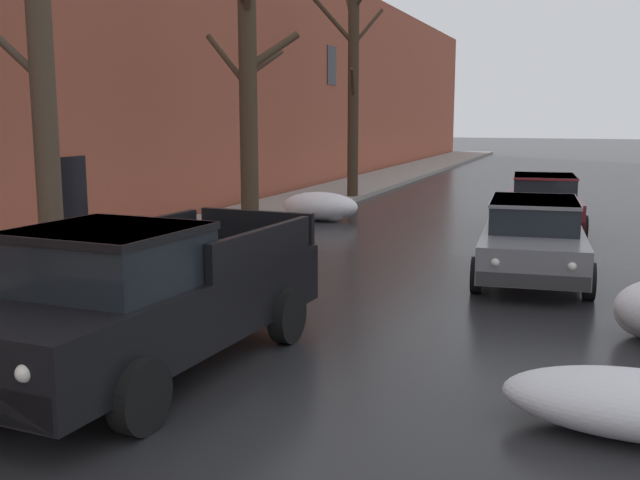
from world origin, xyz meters
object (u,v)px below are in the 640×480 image
bare_tree_far_down_block (353,81)px  sedan_maroon_parked_kerbside_mid (544,202)px  bare_tree_second_along_sidewalk (38,40)px  sedan_grey_parked_kerbside_close (533,237)px  bare_tree_mid_block (248,88)px  fire_hydrant (26,321)px  pickup_truck_black_approaching_near_lane (146,297)px

bare_tree_far_down_block → sedan_maroon_parked_kerbside_mid: 8.95m
bare_tree_second_along_sidewalk → sedan_grey_parked_kerbside_close: 8.84m
bare_tree_mid_block → bare_tree_far_down_block: 8.20m
bare_tree_second_along_sidewalk → bare_tree_far_down_block: 15.19m
sedan_grey_parked_kerbside_close → fire_hydrant: sedan_grey_parked_kerbside_close is taller
bare_tree_mid_block → sedan_maroon_parked_kerbside_mid: bare_tree_mid_block is taller
bare_tree_far_down_block → sedan_maroon_parked_kerbside_mid: bare_tree_far_down_block is taller
bare_tree_far_down_block → sedan_maroon_parked_kerbside_mid: bearing=-36.6°
bare_tree_second_along_sidewalk → bare_tree_mid_block: bare_tree_second_along_sidewalk is taller
bare_tree_second_along_sidewalk → sedan_maroon_parked_kerbside_mid: size_ratio=1.86×
bare_tree_far_down_block → fire_hydrant: bearing=-85.7°
sedan_maroon_parked_kerbside_mid → fire_hydrant: size_ratio=5.73×
sedan_maroon_parked_kerbside_mid → fire_hydrant: bearing=-113.7°
bare_tree_far_down_block → pickup_truck_black_approaching_near_lane: bearing=-79.6°
bare_tree_second_along_sidewalk → fire_hydrant: bearing=-57.1°
sedan_maroon_parked_kerbside_mid → fire_hydrant: sedan_maroon_parked_kerbside_mid is taller
bare_tree_mid_block → bare_tree_far_down_block: bearing=90.3°
bare_tree_mid_block → sedan_grey_parked_kerbside_close: 7.84m
sedan_maroon_parked_kerbside_mid → fire_hydrant: 13.42m
pickup_truck_black_approaching_near_lane → bare_tree_mid_block: bearing=108.9°
bare_tree_second_along_sidewalk → bare_tree_mid_block: 7.02m
bare_tree_far_down_block → sedan_grey_parked_kerbside_close: 13.20m
pickup_truck_black_approaching_near_lane → bare_tree_far_down_block: bearing=100.4°
bare_tree_mid_block → pickup_truck_black_approaching_near_lane: size_ratio=1.35×
bare_tree_second_along_sidewalk → pickup_truck_black_approaching_near_lane: size_ratio=1.45×
bare_tree_second_along_sidewalk → bare_tree_far_down_block: (0.04, 15.19, 0.04)m
bare_tree_far_down_block → fire_hydrant: 17.69m
bare_tree_second_along_sidewalk → pickup_truck_black_approaching_near_lane: (3.24, -2.26, -3.13)m
bare_tree_mid_block → sedan_grey_parked_kerbside_close: bearing=-20.6°
bare_tree_far_down_block → pickup_truck_black_approaching_near_lane: 18.03m
bare_tree_second_along_sidewalk → bare_tree_mid_block: bearing=89.4°
bare_tree_mid_block → bare_tree_second_along_sidewalk: bearing=-90.6°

